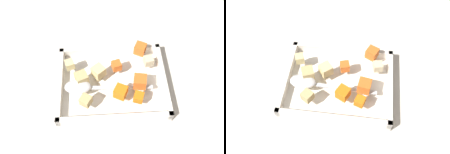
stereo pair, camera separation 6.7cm
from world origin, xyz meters
TOP-DOWN VIEW (x-y plane):
  - ground_plane at (0.00, 0.00)m, footprint 4.00×4.00m
  - baking_dish at (0.01, 0.02)m, footprint 0.30×0.23m
  - carrot_chunk_heap_top at (0.07, -0.05)m, footprint 0.03×0.03m
  - carrot_chunk_mid_right at (0.03, -0.04)m, footprint 0.04×0.04m
  - carrot_chunk_rim_edge at (0.09, 0.10)m, footprint 0.04×0.04m
  - carrot_chunk_mid_left at (0.08, -0.01)m, footprint 0.04×0.04m
  - carrot_chunk_back_center at (0.02, 0.05)m, footprint 0.03×0.03m
  - potato_chunk_near_right at (-0.06, -0.05)m, footprint 0.04×0.04m
  - potato_chunk_near_spoon at (0.11, 0.06)m, footprint 0.03×0.03m
  - potato_chunk_near_left at (-0.03, 0.03)m, footprint 0.04×0.04m
  - potato_chunk_under_handle at (-0.11, 0.06)m, footprint 0.03×0.03m
  - potato_chunk_corner_sw at (-0.08, 0.01)m, footprint 0.04×0.04m
  - serving_spoon at (-0.07, -0.01)m, footprint 0.24×0.05m

SIDE VIEW (x-z plane):
  - ground_plane at x=0.00m, z-range 0.00..0.00m
  - baking_dish at x=0.01m, z-range -0.01..0.03m
  - serving_spoon at x=-0.07m, z-range 0.04..0.06m
  - potato_chunk_under_handle at x=-0.11m, z-range 0.04..0.07m
  - carrot_chunk_heap_top at x=0.07m, z-range 0.04..0.07m
  - carrot_chunk_back_center at x=0.02m, z-range 0.04..0.07m
  - potato_chunk_near_spoon at x=0.11m, z-range 0.04..0.07m
  - potato_chunk_near_right at x=-0.06m, z-range 0.04..0.07m
  - carrot_chunk_rim_edge at x=0.09m, z-range 0.04..0.07m
  - potato_chunk_near_left at x=-0.03m, z-range 0.04..0.07m
  - carrot_chunk_mid_right at x=0.03m, z-range 0.04..0.07m
  - potato_chunk_corner_sw at x=-0.08m, z-range 0.04..0.07m
  - carrot_chunk_mid_left at x=0.08m, z-range 0.04..0.07m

